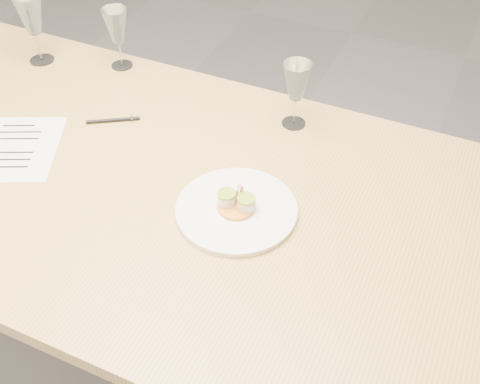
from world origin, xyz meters
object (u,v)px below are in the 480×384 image
at_px(recipe_sheet, 17,148).
at_px(wine_glass_1, 31,16).
at_px(dinner_plate, 237,209).
at_px(wine_glass_2, 116,27).
at_px(ballpoint_pen, 113,120).
at_px(dining_table, 128,190).
at_px(wine_glass_3, 297,83).

distance_m(recipe_sheet, wine_glass_1, 0.48).
bearing_deg(dinner_plate, wine_glass_2, 143.71).
xyz_separation_m(ballpoint_pen, wine_glass_1, (-0.39, 0.18, 0.15)).
relative_size(dining_table, wine_glass_1, 10.88).
height_order(wine_glass_1, wine_glass_2, wine_glass_1).
height_order(recipe_sheet, wine_glass_1, wine_glass_1).
relative_size(dining_table, wine_glass_3, 12.49).
height_order(dinner_plate, recipe_sheet, dinner_plate).
distance_m(ballpoint_pen, wine_glass_3, 0.53).
bearing_deg(wine_glass_2, dining_table, -56.63).
bearing_deg(dining_table, dinner_plate, -2.99).
bearing_deg(dinner_plate, wine_glass_3, 90.44).
xyz_separation_m(dinner_plate, recipe_sheet, (-0.64, -0.02, -0.01)).
bearing_deg(wine_glass_2, recipe_sheet, -93.57).
distance_m(wine_glass_1, wine_glass_2, 0.27).
relative_size(recipe_sheet, ballpoint_pen, 2.59).
distance_m(dinner_plate, wine_glass_1, 0.95).
height_order(recipe_sheet, wine_glass_3, wine_glass_3).
height_order(recipe_sheet, wine_glass_2, wine_glass_2).
bearing_deg(dinner_plate, recipe_sheet, -177.81).
height_order(dining_table, dinner_plate, dinner_plate).
bearing_deg(recipe_sheet, wine_glass_3, 7.66).
xyz_separation_m(dinner_plate, ballpoint_pen, (-0.47, 0.18, -0.01)).
bearing_deg(wine_glass_1, wine_glass_3, 1.25).
distance_m(dining_table, wine_glass_1, 0.68).
relative_size(dining_table, wine_glass_2, 12.41).
bearing_deg(dining_table, wine_glass_3, 48.89).
xyz_separation_m(dinner_plate, wine_glass_1, (-0.86, 0.37, 0.14)).
height_order(dinner_plate, wine_glass_3, wine_glass_3).
bearing_deg(dinner_plate, ballpoint_pen, 158.53).
relative_size(dinner_plate, recipe_sheet, 0.85).
bearing_deg(ballpoint_pen, dinner_plate, -53.78).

